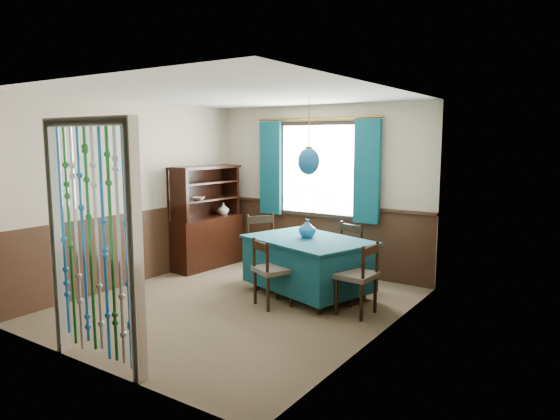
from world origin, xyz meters
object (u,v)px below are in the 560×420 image
Objects in this scene: dining_table at (308,262)px; vase_sideboard at (223,208)px; pendant_lamp at (309,161)px; chair_near at (271,270)px; chair_far at (344,253)px; chair_left at (265,246)px; sideboard at (206,232)px; vase_table at (307,229)px; chair_right at (359,276)px; bowl_shelf at (199,198)px.

dining_table is 8.55× the size of vase_sideboard.
chair_near is at bearing -103.83° from pendant_lamp.
chair_left is (-1.03, -0.43, 0.04)m from chair_far.
chair_near is 1.43m from pendant_lamp.
chair_far is 2.29m from sideboard.
chair_left is at bearing 169.29° from vase_table.
chair_right is at bearing -8.52° from sideboard.
chair_right is (1.69, -0.52, -0.05)m from chair_left.
chair_far is 1.02× the size of chair_right.
vase_table is 1.02× the size of vase_sideboard.
chair_far is at bearing 73.65° from pendant_lamp.
vase_sideboard reaches higher than vase_table.
chair_right is at bearing -19.54° from vase_sideboard.
vase_table is (-0.05, 0.07, 0.42)m from dining_table.
vase_table is (-0.91, 0.37, 0.40)m from chair_right.
vase_sideboard is at bearing 161.78° from vase_table.
vase_table is at bearing -18.22° from vase_sideboard.
chair_near is 1.08m from chair_left.
chair_near is at bearing 70.29° from chair_left.
pendant_lamp is at bearing 101.73° from chair_near.
pendant_lamp is 4.72× the size of bowl_shelf.
vase_table is at bearing 145.33° from dining_table.
dining_table is at bearing 106.25° from chair_left.
vase_sideboard is at bearing 170.05° from chair_near.
dining_table is at bearing -19.51° from vase_sideboard.
chair_near is at bearing -22.69° from sideboard.
chair_right is 1.06m from vase_table.
chair_left is 4.44× the size of vase_table.
vase_sideboard is at bearing -82.18° from chair_left.
pendant_lamp is at bearing -19.51° from vase_sideboard.
chair_right is at bearing -8.96° from bowl_shelf.
chair_left is 1.33m from bowl_shelf.
chair_far reaches higher than dining_table.
vase_sideboard is (-2.02, 0.71, -0.83)m from pendant_lamp.
bowl_shelf is at bearing -90.00° from vase_sideboard.
dining_table is 2.16× the size of chair_near.
chair_near is 2.34m from vase_sideboard.
chair_far is at bearing 37.48° from chair_right.
chair_far is 0.74m from vase_table.
bowl_shelf is 0.96× the size of vase_sideboard.
vase_sideboard reaches higher than chair_left.
pendant_lamp is (0.84, -0.22, 1.22)m from chair_left.
sideboard is at bearing 79.84° from chair_right.
vase_table is (-0.25, -0.58, 0.39)m from chair_far.
chair_far is at bearing 90.37° from dining_table.
chair_right is (0.66, -0.95, -0.01)m from chair_far.
chair_near is 0.87× the size of pendant_lamp.
dining_table is at bearing -51.40° from vase_table.
chair_right reaches higher than chair_near.
bowl_shelf reaches higher than dining_table.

